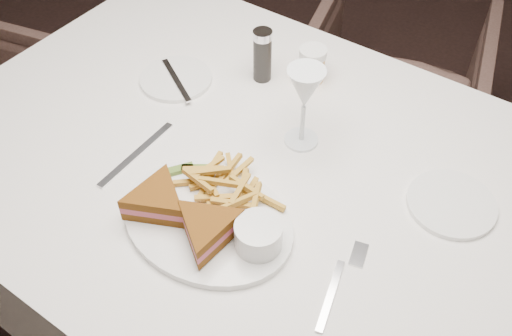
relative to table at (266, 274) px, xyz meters
name	(u,v)px	position (x,y,z in m)	size (l,w,h in m)	color
ground	(229,267)	(-0.22, 0.18, -0.38)	(5.00, 5.00, 0.00)	black
table	(266,274)	(0.00, 0.00, 0.00)	(1.37, 0.91, 0.75)	white
chair_far	(391,84)	(0.02, 0.93, -0.08)	(0.58, 0.54, 0.60)	#4C352E
table_setting	(238,174)	(-0.03, -0.07, 0.41)	(0.80, 0.68, 0.18)	white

